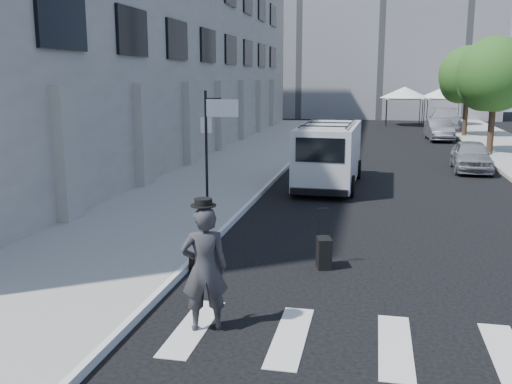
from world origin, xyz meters
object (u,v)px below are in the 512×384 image
at_px(cargo_van, 329,154).
at_px(parked_car_a, 471,156).
at_px(briefcase, 197,261).
at_px(suitcase, 324,252).
at_px(businessman, 204,269).
at_px(parked_car_c, 445,120).
at_px(parked_car_b, 439,130).

relative_size(cargo_van, parked_car_a, 1.58).
bearing_deg(briefcase, suitcase, 33.48).
distance_m(businessman, parked_car_a, 18.70).
xyz_separation_m(briefcase, parked_car_c, (8.60, 33.39, 0.68)).
bearing_deg(briefcase, cargo_van, 98.58).
relative_size(parked_car_b, parked_car_c, 0.70).
distance_m(cargo_van, parked_car_a, 7.35).
bearing_deg(parked_car_c, businessman, -97.06).
xyz_separation_m(suitcase, parked_car_c, (5.99, 32.74, 0.51)).
bearing_deg(parked_car_c, suitcase, -95.58).
bearing_deg(cargo_van, parked_car_a, 40.29).
distance_m(parked_car_b, parked_car_c, 6.43).
xyz_separation_m(cargo_van, parked_car_b, (5.62, 16.93, -0.51)).
bearing_deg(briefcase, parked_car_c, 94.94).
xyz_separation_m(cargo_van, parked_car_a, (5.73, 4.58, -0.52)).
distance_m(briefcase, cargo_van, 10.36).
height_order(businessman, briefcase, businessman).
xyz_separation_m(suitcase, cargo_van, (-0.67, 9.48, 0.85)).
bearing_deg(parked_car_a, parked_car_c, 89.52).
bearing_deg(parked_car_b, businessman, -105.26).
relative_size(briefcase, parked_car_b, 0.11).
distance_m(briefcase, suitcase, 2.69).
height_order(suitcase, parked_car_a, parked_car_a).
xyz_separation_m(briefcase, parked_car_a, (7.66, 14.71, 0.49)).
height_order(suitcase, parked_car_b, parked_car_b).
bearing_deg(suitcase, parked_car_a, 55.85).
height_order(briefcase, suitcase, suitcase).
distance_m(businessman, suitcase, 3.84).
relative_size(businessman, parked_car_b, 0.50).
distance_m(parked_car_a, parked_car_b, 12.35).
relative_size(cargo_van, parked_car_c, 1.05).
relative_size(cargo_van, parked_car_b, 1.50).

